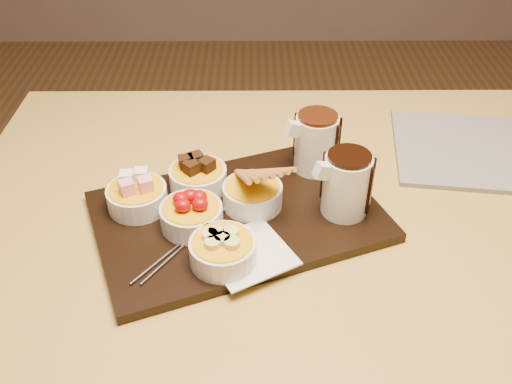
{
  "coord_description": "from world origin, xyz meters",
  "views": [
    {
      "loc": [
        -0.08,
        -0.8,
        1.37
      ],
      "look_at": [
        -0.08,
        -0.07,
        0.81
      ],
      "focal_mm": 40.0,
      "sensor_mm": 36.0,
      "label": 1
    }
  ],
  "objects_px": {
    "dining_table": "(296,237)",
    "pitcher_milk_chocolate": "(316,143)",
    "serving_board": "(238,216)",
    "newspaper": "(482,151)",
    "pitcher_dark_chocolate": "(346,185)",
    "bowl_strawberries": "(192,217)"
  },
  "relations": [
    {
      "from": "dining_table",
      "to": "pitcher_milk_chocolate",
      "type": "relative_size",
      "value": 11.46
    },
    {
      "from": "serving_board",
      "to": "newspaper",
      "type": "height_order",
      "value": "serving_board"
    },
    {
      "from": "dining_table",
      "to": "serving_board",
      "type": "xyz_separation_m",
      "value": [
        -0.11,
        -0.07,
        0.11
      ]
    },
    {
      "from": "serving_board",
      "to": "pitcher_milk_chocolate",
      "type": "distance_m",
      "value": 0.2
    },
    {
      "from": "pitcher_dark_chocolate",
      "to": "newspaper",
      "type": "xyz_separation_m",
      "value": [
        0.3,
        0.2,
        -0.07
      ]
    },
    {
      "from": "pitcher_dark_chocolate",
      "to": "dining_table",
      "type": "bearing_deg",
      "value": 116.43
    },
    {
      "from": "dining_table",
      "to": "bowl_strawberries",
      "type": "xyz_separation_m",
      "value": [
        -0.18,
        -0.1,
        0.14
      ]
    },
    {
      "from": "serving_board",
      "to": "newspaper",
      "type": "distance_m",
      "value": 0.52
    },
    {
      "from": "serving_board",
      "to": "pitcher_dark_chocolate",
      "type": "relative_size",
      "value": 4.39
    },
    {
      "from": "newspaper",
      "to": "bowl_strawberries",
      "type": "bearing_deg",
      "value": -148.85
    },
    {
      "from": "dining_table",
      "to": "bowl_strawberries",
      "type": "distance_m",
      "value": 0.25
    },
    {
      "from": "pitcher_milk_chocolate",
      "to": "newspaper",
      "type": "xyz_separation_m",
      "value": [
        0.34,
        0.07,
        -0.07
      ]
    },
    {
      "from": "bowl_strawberries",
      "to": "pitcher_milk_chocolate",
      "type": "distance_m",
      "value": 0.27
    },
    {
      "from": "bowl_strawberries",
      "to": "newspaper",
      "type": "height_order",
      "value": "bowl_strawberries"
    },
    {
      "from": "pitcher_dark_chocolate",
      "to": "pitcher_milk_chocolate",
      "type": "distance_m",
      "value": 0.13
    },
    {
      "from": "serving_board",
      "to": "pitcher_dark_chocolate",
      "type": "height_order",
      "value": "pitcher_dark_chocolate"
    },
    {
      "from": "pitcher_dark_chocolate",
      "to": "newspaper",
      "type": "distance_m",
      "value": 0.37
    },
    {
      "from": "pitcher_dark_chocolate",
      "to": "serving_board",
      "type": "bearing_deg",
      "value": 160.02
    },
    {
      "from": "bowl_strawberries",
      "to": "pitcher_dark_chocolate",
      "type": "distance_m",
      "value": 0.25
    },
    {
      "from": "pitcher_dark_chocolate",
      "to": "newspaper",
      "type": "height_order",
      "value": "pitcher_dark_chocolate"
    },
    {
      "from": "bowl_strawberries",
      "to": "newspaper",
      "type": "bearing_deg",
      "value": 23.26
    },
    {
      "from": "serving_board",
      "to": "bowl_strawberries",
      "type": "xyz_separation_m",
      "value": [
        -0.07,
        -0.03,
        0.03
      ]
    }
  ]
}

